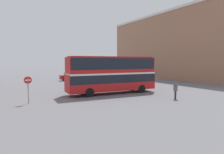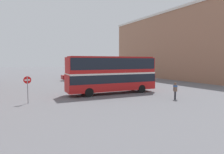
{
  "view_description": "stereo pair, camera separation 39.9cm",
  "coord_description": "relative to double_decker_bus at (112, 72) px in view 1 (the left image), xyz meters",
  "views": [
    {
      "loc": [
        -10.22,
        -21.97,
        3.94
      ],
      "look_at": [
        1.38,
        -0.79,
        2.02
      ],
      "focal_mm": 32.0,
      "sensor_mm": 36.0,
      "label": 1
    },
    {
      "loc": [
        -9.87,
        -22.16,
        3.94
      ],
      "look_at": [
        1.38,
        -0.79,
        2.02
      ],
      "focal_mm": 32.0,
      "sensor_mm": 36.0,
      "label": 2
    }
  ],
  "objects": [
    {
      "name": "parked_car_kerb_far",
      "position": [
        6.68,
        16.83,
        -1.83
      ],
      "size": [
        4.67,
        2.54,
        1.48
      ],
      "rotation": [
        0.0,
        0.0,
        -0.16
      ],
      "color": "silver",
      "rests_on": "ground_plane"
    },
    {
      "name": "pedestrian_foreground",
      "position": [
        3.99,
        -6.4,
        -1.5
      ],
      "size": [
        0.61,
        0.61,
        1.75
      ],
      "rotation": [
        0.0,
        0.0,
        2.45
      ],
      "color": "#232328",
      "rests_on": "ground_plane"
    },
    {
      "name": "parked_car_side_street",
      "position": [
        0.67,
        18.44,
        -1.75
      ],
      "size": [
        4.69,
        1.77,
        1.63
      ],
      "rotation": [
        0.0,
        0.0,
        -0.0
      ],
      "color": "maroon",
      "rests_on": "ground_plane"
    },
    {
      "name": "parked_car_kerb_near",
      "position": [
        6.45,
        7.79,
        -1.84
      ],
      "size": [
        4.68,
        2.4,
        1.45
      ],
      "rotation": [
        0.0,
        0.0,
        3.26
      ],
      "color": "navy",
      "rests_on": "ground_plane"
    },
    {
      "name": "double_decker_bus",
      "position": [
        0.0,
        0.0,
        0.0
      ],
      "size": [
        11.15,
        3.06,
        4.49
      ],
      "rotation": [
        0.0,
        0.0,
        -0.05
      ],
      "color": "red",
      "rests_on": "ground_plane"
    },
    {
      "name": "building_row_right",
      "position": [
        24.35,
        13.66,
        4.86
      ],
      "size": [
        10.2,
        37.44,
        14.86
      ],
      "color": "#9E7056",
      "rests_on": "ground_plane"
    },
    {
      "name": "no_entry_sign",
      "position": [
        -9.63,
        -1.4,
        -0.84
      ],
      "size": [
        0.69,
        0.08,
        2.54
      ],
      "color": "gray",
      "rests_on": "ground_plane"
    },
    {
      "name": "ground_plane",
      "position": [
        -1.38,
        0.79,
        -2.57
      ],
      "size": [
        240.0,
        240.0,
        0.0
      ],
      "primitive_type": "plane",
      "color": "slate"
    }
  ]
}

